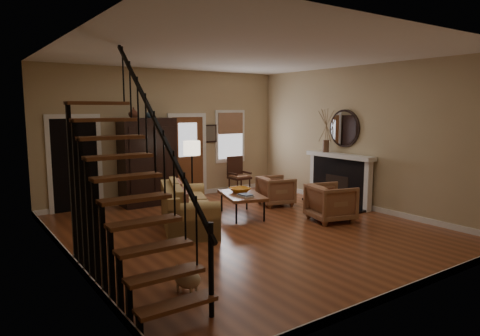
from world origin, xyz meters
TOP-DOWN VIEW (x-y plane):
  - room at (-0.41, 1.76)m, footprint 7.00×7.33m
  - staircase at (-2.78, -1.30)m, footprint 0.94×2.80m
  - fireplace at (3.13, 0.50)m, footprint 0.33×1.95m
  - armoire at (-0.70, 3.15)m, footprint 1.30×0.60m
  - vase_a at (-1.05, 3.05)m, footprint 0.24×0.24m
  - vase_b at (-0.65, 3.05)m, footprint 0.20×0.20m
  - sofa at (-0.85, 0.83)m, footprint 1.63×2.32m
  - coffee_table at (0.51, 0.92)m, footprint 1.09×1.45m
  - bowl at (0.56, 1.07)m, footprint 0.44×0.44m
  - books at (0.39, 0.62)m, footprint 0.24×0.32m
  - armchair_left at (1.80, -0.45)m, footprint 1.02×1.00m
  - armchair_right at (1.81, 1.33)m, footprint 0.93×0.91m
  - floor_lamp at (-0.24, 1.78)m, footprint 0.47×0.47m
  - side_chair at (1.85, 2.95)m, footprint 0.54×0.54m
  - dog at (-2.28, -1.86)m, footprint 0.40×0.49m

SIDE VIEW (x-z plane):
  - dog at x=-2.28m, z-range 0.00..0.31m
  - coffee_table at x=0.51m, z-range 0.00..0.49m
  - armchair_right at x=1.81m, z-range 0.00..0.70m
  - armchair_left at x=1.80m, z-range 0.00..0.77m
  - sofa at x=-0.85m, z-range 0.00..0.79m
  - side_chair at x=1.85m, z-range 0.00..1.02m
  - books at x=0.39m, z-range 0.49..0.55m
  - bowl at x=0.56m, z-range 0.49..0.60m
  - fireplace at x=3.13m, z-range -0.41..1.89m
  - floor_lamp at x=-0.24m, z-range 0.00..1.62m
  - armoire at x=-0.70m, z-range 0.00..2.10m
  - room at x=-0.41m, z-range -0.14..3.16m
  - staircase at x=-2.78m, z-range 0.00..3.20m
  - vase_b at x=-0.65m, z-range 2.10..2.31m
  - vase_a at x=-1.05m, z-range 2.10..2.35m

